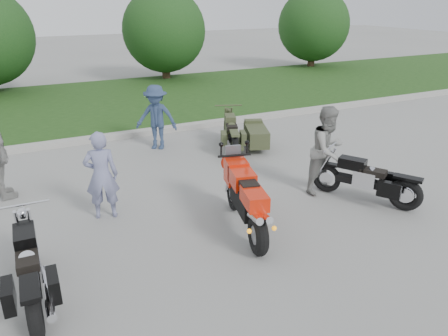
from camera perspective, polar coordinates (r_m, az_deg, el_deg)
name	(u,v)px	position (r m, az deg, el deg)	size (l,w,h in m)	color
ground	(209,243)	(6.97, -1.93, -9.80)	(80.00, 80.00, 0.00)	gray
curb	(118,136)	(12.22, -13.67, 4.10)	(60.00, 0.30, 0.15)	#A2A098
grass_strip	(90,104)	(16.17, -17.12, 7.99)	(60.00, 8.00, 0.14)	#32581E
tree_mid_right	(164,30)	(20.04, -7.82, 17.38)	(3.60, 3.60, 4.00)	#3F2B1C
tree_far_right	(314,25)	(23.84, 11.63, 17.81)	(3.60, 3.60, 4.00)	#3F2B1C
sportbike_red	(246,198)	(7.04, 2.84, -3.92)	(0.72, 2.12, 1.02)	black
cruiser_left	(31,272)	(6.08, -23.94, -12.34)	(0.36, 2.16, 0.83)	black
cruiser_right	(369,182)	(8.56, 18.47, -1.69)	(1.17, 1.84, 0.80)	black
cruiser_sidecar	(246,135)	(10.99, 2.90, 4.36)	(1.43, 1.97, 0.79)	black
person_stripe	(101,175)	(7.71, -15.71, -0.94)	(0.57, 0.37, 1.56)	#7A7EA6
person_grey	(328,150)	(8.63, 13.38, 2.30)	(0.84, 0.65, 1.72)	gray
person_denim	(156,117)	(11.02, -8.84, 6.54)	(1.04, 0.60, 1.61)	navy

